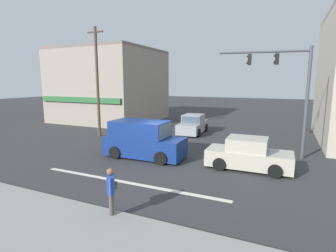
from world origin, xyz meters
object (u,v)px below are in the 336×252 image
sedan_crossing_rightbound (193,125)px  pedestrian_foreground_with_bag (111,190)px  van_crossing_center (143,140)px  traffic_light_mast (289,84)px  sedan_waiting_far (248,155)px  utility_pole_near_left (97,81)px

sedan_crossing_rightbound → pedestrian_foreground_with_bag: (2.22, -14.39, 0.24)m
van_crossing_center → pedestrian_foreground_with_bag: (2.48, -6.40, -0.05)m
traffic_light_mast → sedan_waiting_far: (-1.60, -2.97, -3.46)m
sedan_waiting_far → pedestrian_foreground_with_bag: 7.54m
traffic_light_mast → sedan_crossing_rightbound: 9.19m
utility_pole_near_left → sedan_crossing_rightbound: 8.51m
sedan_waiting_far → pedestrian_foreground_with_bag: size_ratio=2.47×
traffic_light_mast → sedan_waiting_far: 4.84m
van_crossing_center → sedan_waiting_far: 5.81m
traffic_light_mast → van_crossing_center: (-7.39, -3.35, -3.17)m
sedan_crossing_rightbound → pedestrian_foreground_with_bag: size_ratio=2.50×
sedan_crossing_rightbound → van_crossing_center: bearing=-91.9°
utility_pole_near_left → pedestrian_foreground_with_bag: bearing=-49.6°
van_crossing_center → traffic_light_mast: bearing=24.4°
sedan_crossing_rightbound → van_crossing_center: 8.00m
traffic_light_mast → pedestrian_foreground_with_bag: traffic_light_mast is taller
traffic_light_mast → sedan_crossing_rightbound: traffic_light_mast is taller
utility_pole_near_left → traffic_light_mast: utility_pole_near_left is taller
sedan_crossing_rightbound → pedestrian_foreground_with_bag: pedestrian_foreground_with_bag is taller
pedestrian_foreground_with_bag → sedan_waiting_far: bearing=64.0°
utility_pole_near_left → van_crossing_center: (6.12, -3.70, -3.34)m
traffic_light_mast → sedan_waiting_far: size_ratio=1.50×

